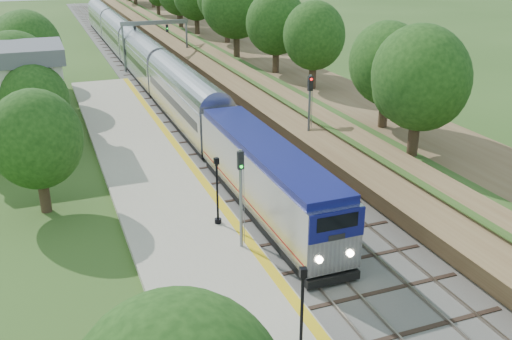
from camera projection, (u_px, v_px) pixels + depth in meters
name	position (u px, v px, depth m)	size (l,w,h in m)	color
ground	(369.00, 328.00, 24.18)	(320.00, 320.00, 0.00)	#2D4C19
trackbed	(146.00, 63.00, 76.81)	(9.50, 170.00, 0.28)	#4C4944
platform	(165.00, 196.00, 36.24)	(6.40, 68.00, 0.38)	#A69D86
yellow_stripe	(208.00, 187.00, 37.12)	(0.55, 68.00, 0.01)	gold
embankment	(205.00, 45.00, 78.88)	(10.64, 170.00, 11.70)	brown
station_building	(10.00, 97.00, 44.00)	(8.60, 6.60, 8.00)	silver
signal_gantry	(155.00, 32.00, 70.86)	(8.40, 0.38, 6.20)	slate
trees_behind_platform	(54.00, 121.00, 36.69)	(7.82, 53.32, 7.21)	#332316
train	(144.00, 62.00, 66.59)	(2.86, 95.40, 4.21)	black
lamppost_mid	(302.00, 319.00, 21.24)	(0.40, 0.40, 4.00)	black
lamppost_far	(217.00, 195.00, 31.75)	(0.39, 0.39, 3.96)	black
signal_platform	(241.00, 188.00, 28.72)	(0.32, 0.25, 5.39)	slate
signal_farside	(309.00, 109.00, 41.00)	(0.35, 0.28, 6.43)	slate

